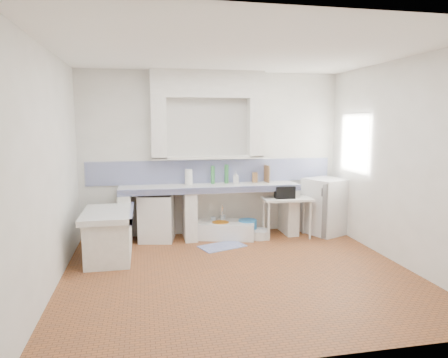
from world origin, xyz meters
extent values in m
plane|color=brown|center=(0.00, 0.00, 0.00)|extent=(4.50, 4.50, 0.00)
plane|color=white|center=(0.00, 0.00, 2.80)|extent=(4.50, 4.50, 0.00)
plane|color=white|center=(0.00, 2.00, 1.40)|extent=(4.50, 0.00, 4.50)
plane|color=white|center=(0.00, -2.00, 1.40)|extent=(4.50, 0.00, 4.50)
plane|color=white|center=(-2.25, 0.00, 1.40)|extent=(0.00, 4.50, 4.50)
plane|color=white|center=(2.25, 0.00, 1.40)|extent=(0.00, 4.50, 4.50)
cube|color=white|center=(-0.10, 1.88, 2.58)|extent=(1.90, 0.25, 0.45)
cube|color=#351E11|center=(2.42, 1.20, 1.60)|extent=(0.35, 0.86, 1.06)
cube|color=white|center=(2.28, 1.20, 1.98)|extent=(0.01, 0.84, 0.24)
cube|color=white|center=(-0.10, 1.70, 0.86)|extent=(3.00, 0.60, 0.08)
cube|color=navy|center=(-0.10, 1.42, 0.86)|extent=(3.00, 0.04, 0.10)
cube|color=white|center=(-1.50, 1.70, 0.41)|extent=(0.20, 0.55, 0.82)
cube|color=white|center=(-0.45, 1.70, 0.41)|extent=(0.20, 0.55, 0.82)
cube|color=white|center=(1.30, 1.70, 0.41)|extent=(0.20, 0.55, 0.82)
cube|color=white|center=(-1.70, 0.90, 0.66)|extent=(0.70, 1.10, 0.08)
cube|color=white|center=(-1.70, 0.90, 0.31)|extent=(0.60, 1.00, 0.62)
cube|color=navy|center=(-1.37, 0.90, 0.66)|extent=(0.04, 1.10, 0.10)
cube|color=navy|center=(0.00, 1.99, 1.10)|extent=(4.27, 0.03, 0.40)
cube|color=white|center=(-0.99, 1.71, 0.38)|extent=(0.63, 0.62, 0.77)
cube|color=white|center=(0.14, 1.66, 0.12)|extent=(1.13, 0.81, 0.24)
cube|color=white|center=(1.18, 1.47, 0.34)|extent=(0.84, 0.50, 0.04)
cube|color=white|center=(1.94, 1.57, 0.49)|extent=(0.83, 0.83, 0.97)
cylinder|color=red|center=(-0.13, 1.71, 0.14)|extent=(0.31, 0.31, 0.27)
cylinder|color=#CB6B09|center=(0.06, 1.62, 0.14)|extent=(0.36, 0.36, 0.28)
cylinder|color=#287DCB|center=(0.53, 1.61, 0.15)|extent=(0.38, 0.38, 0.29)
cylinder|color=white|center=(0.70, 1.48, 0.07)|extent=(0.40, 0.40, 0.14)
cylinder|color=silver|center=(-0.03, 1.80, 0.16)|extent=(0.11, 0.11, 0.33)
cylinder|color=silver|center=(0.15, 1.85, 0.17)|extent=(0.11, 0.11, 0.34)
cube|color=black|center=(1.13, 1.44, 0.78)|extent=(0.34, 0.22, 0.21)
cylinder|color=#30753C|center=(-0.03, 1.85, 1.06)|extent=(0.09, 0.09, 0.31)
cylinder|color=#30753C|center=(0.21, 1.85, 1.06)|extent=(0.09, 0.09, 0.33)
cube|color=brown|center=(0.72, 1.85, 0.99)|extent=(0.10, 0.08, 0.18)
cube|color=brown|center=(0.94, 1.85, 1.05)|extent=(0.04, 0.22, 0.30)
cylinder|color=white|center=(-0.44, 1.85, 1.03)|extent=(0.16, 0.16, 0.26)
imported|color=white|center=(0.37, 1.79, 1.00)|extent=(0.11, 0.11, 0.21)
cube|color=#2D3794|center=(0.00, 1.14, 0.01)|extent=(0.79, 0.62, 0.01)
camera|label=1|loc=(-1.19, -4.93, 1.96)|focal=32.52mm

